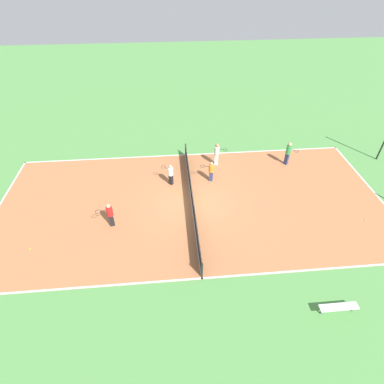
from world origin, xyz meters
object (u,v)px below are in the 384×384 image
object	(u,v)px
player_far_green	(288,152)
tennis_ball_midcourt	(30,249)
player_center_orange	(211,170)
bench	(339,307)
tennis_net	(192,196)
tennis_ball_near_net	(366,220)
player_coach_red	(110,214)
player_near_white	(171,173)
player_far_white	(217,153)

from	to	relation	value
player_far_green	tennis_ball_midcourt	bearing A→B (deg)	-104.79
player_far_green	player_center_orange	bearing A→B (deg)	-112.69
tennis_ball_midcourt	bench	bearing A→B (deg)	71.78
tennis_net	tennis_ball_near_net	xyz separation A→B (m)	(2.46, 10.12, -0.49)
tennis_net	player_coach_red	distance (m)	5.04
player_far_green	player_near_white	size ratio (longest dim) A/B	1.16
tennis_net	player_near_white	distance (m)	2.42
bench	tennis_ball_near_net	size ratio (longest dim) A/B	25.45
tennis_net	player_far_green	size ratio (longest dim) A/B	6.13
tennis_net	player_near_white	world-z (taller)	player_near_white
player_coach_red	tennis_ball_midcourt	world-z (taller)	player_coach_red
tennis_net	player_coach_red	size ratio (longest dim) A/B	6.84
player_far_green	bench	bearing A→B (deg)	-44.60
tennis_net	player_coach_red	world-z (taller)	player_coach_red
tennis_ball_near_net	tennis_ball_midcourt	world-z (taller)	same
player_far_green	player_far_white	size ratio (longest dim) A/B	1.01
bench	tennis_ball_near_net	distance (m)	6.91
bench	player_center_orange	bearing A→B (deg)	113.15
bench	player_far_white	size ratio (longest dim) A/B	0.97
bench	player_far_green	size ratio (longest dim) A/B	0.96
player_far_green	tennis_net	bearing A→B (deg)	-100.26
bench	player_near_white	distance (m)	12.11
player_center_orange	tennis_ball_near_net	size ratio (longest dim) A/B	22.15
tennis_ball_midcourt	player_coach_red	bearing A→B (deg)	108.82
bench	tennis_ball_midcourt	size ratio (longest dim) A/B	25.45
player_far_white	tennis_ball_near_net	size ratio (longest dim) A/B	26.15
player_far_white	tennis_ball_near_net	world-z (taller)	player_far_white
tennis_net	tennis_ball_near_net	world-z (taller)	tennis_net
player_far_white	player_near_white	distance (m)	3.97
player_far_green	player_far_white	world-z (taller)	player_far_green
player_far_white	tennis_net	bearing A→B (deg)	-99.55
player_near_white	tennis_ball_midcourt	size ratio (longest dim) A/B	22.82
player_center_orange	player_far_white	world-z (taller)	player_far_white
player_coach_red	player_far_green	xyz separation A→B (m)	(-5.21, 12.10, 0.12)
player_coach_red	tennis_net	bearing A→B (deg)	-173.59
player_far_white	tennis_ball_midcourt	size ratio (longest dim) A/B	26.15
player_far_green	player_far_white	xyz separation A→B (m)	(-0.38, -5.15, -0.02)
player_near_white	player_center_orange	bearing A→B (deg)	-138.28
player_near_white	bench	bearing A→B (deg)	163.80
player_far_green	tennis_ball_near_net	xyz separation A→B (m)	(6.14, 2.81, -1.01)
tennis_ball_near_net	player_far_white	bearing A→B (deg)	-129.31
bench	tennis_ball_midcourt	world-z (taller)	bench
player_near_white	tennis_ball_midcourt	distance (m)	9.24
player_coach_red	tennis_ball_near_net	world-z (taller)	player_coach_red
player_far_green	tennis_ball_midcourt	size ratio (longest dim) A/B	26.53
player_coach_red	tennis_ball_near_net	bearing A→B (deg)	165.07
tennis_net	player_center_orange	xyz separation A→B (m)	(-2.20, 1.49, 0.33)
player_near_white	tennis_ball_near_net	size ratio (longest dim) A/B	22.82
player_coach_red	tennis_ball_midcourt	size ratio (longest dim) A/B	23.77
tennis_net	player_coach_red	bearing A→B (deg)	-72.23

